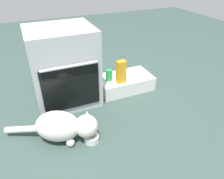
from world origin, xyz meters
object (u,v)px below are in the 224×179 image
object	(u,v)px
pantry_cabinet	(125,82)
soda_can	(109,75)
food_bowl	(91,138)
cat	(64,126)
oven	(64,67)
juice_carton	(121,72)

from	to	relation	value
pantry_cabinet	soda_can	xyz separation A→B (m)	(-0.19, -0.01, 0.14)
pantry_cabinet	food_bowl	bearing A→B (deg)	-133.98
food_bowl	cat	distance (m)	0.24
oven	soda_can	world-z (taller)	oven
food_bowl	juice_carton	xyz separation A→B (m)	(0.50, 0.52, 0.24)
pantry_cabinet	food_bowl	distance (m)	0.86
pantry_cabinet	cat	world-z (taller)	cat
cat	oven	bearing A→B (deg)	103.45
soda_can	cat	bearing A→B (deg)	-139.52
oven	food_bowl	distance (m)	0.74
soda_can	juice_carton	world-z (taller)	juice_carton
food_bowl	cat	bearing A→B (deg)	151.33
cat	juice_carton	bearing A→B (deg)	59.86
oven	juice_carton	size ratio (longest dim) A/B	3.08
food_bowl	juice_carton	world-z (taller)	juice_carton
pantry_cabinet	soda_can	distance (m)	0.23
juice_carton	soda_can	bearing A→B (deg)	135.47
food_bowl	juice_carton	distance (m)	0.76
pantry_cabinet	cat	size ratio (longest dim) A/B	0.84
pantry_cabinet	juice_carton	distance (m)	0.24
pantry_cabinet	food_bowl	size ratio (longest dim) A/B	4.75
oven	pantry_cabinet	size ratio (longest dim) A/B	1.27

